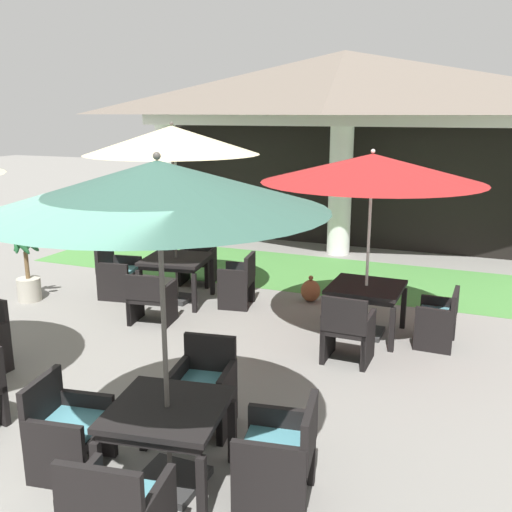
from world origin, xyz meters
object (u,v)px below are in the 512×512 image
patio_chair_near_foreground_north (198,261)px  terracotta_urn (311,291)px  patio_chair_near_foreground_south (151,298)px  patio_chair_mid_left_north (204,388)px  patio_table_far_back (366,292)px  patio_umbrella_mid_left (158,189)px  patio_chair_near_foreground_east (239,282)px  patio_chair_mid_left_west (67,429)px  patio_table_near_foreground (176,263)px  patio_umbrella_far_back (372,169)px  patio_chair_near_foreground_west (118,273)px  patio_chair_far_back_south (348,330)px  patio_chair_mid_left_east (280,455)px  patio_table_mid_left (168,417)px  patio_chair_far_back_east (439,318)px  potted_palm_left_edge (28,276)px  patio_umbrella_near_foreground (172,141)px

patio_chair_near_foreground_north → terracotta_urn: patio_chair_near_foreground_north is taller
patio_chair_near_foreground_north → patio_chair_near_foreground_south: (0.34, -2.11, -0.03)m
patio_chair_mid_left_north → patio_table_far_back: patio_chair_mid_left_north is taller
patio_umbrella_mid_left → patio_table_far_back: (0.82, 4.01, -1.90)m
patio_chair_near_foreground_east → patio_chair_mid_left_west: bearing=175.9°
patio_table_near_foreground → patio_umbrella_far_back: bearing=-5.1°
patio_chair_near_foreground_west → patio_chair_mid_left_north: patio_chair_near_foreground_west is taller
patio_chair_mid_left_west → patio_chair_mid_left_north: size_ratio=0.95×
patio_chair_near_foreground_west → patio_table_far_back: bearing=79.3°
terracotta_urn → patio_chair_far_back_south: bearing=-62.1°
patio_umbrella_far_back → patio_chair_mid_left_east: bearing=-88.3°
terracotta_urn → patio_chair_near_foreground_east: bearing=-147.0°
patio_chair_near_foreground_east → patio_table_mid_left: size_ratio=0.82×
patio_chair_near_foreground_south → patio_chair_far_back_east: same height
patio_chair_near_foreground_west → patio_chair_mid_left_west: size_ratio=1.07×
patio_umbrella_mid_left → patio_chair_far_back_south: size_ratio=3.08×
patio_table_near_foreground → patio_umbrella_far_back: 3.65m
potted_palm_left_edge → patio_chair_near_foreground_west: bearing=31.0°
patio_chair_near_foreground_west → patio_chair_mid_left_west: (2.53, -4.28, -0.03)m
patio_chair_near_foreground_east → terracotta_urn: bearing=-66.1°
patio_umbrella_far_back → patio_chair_near_foreground_north: bearing=158.4°
patio_chair_mid_left_east → patio_chair_mid_left_north: size_ratio=0.98×
patio_chair_near_foreground_west → patio_chair_far_back_east: (5.29, -0.13, -0.04)m
patio_chair_mid_left_west → patio_umbrella_mid_left: bearing=90.0°
patio_table_far_back → patio_umbrella_far_back: bearing=-110.6°
patio_chair_near_foreground_west → patio_chair_near_foreground_south: size_ratio=1.16×
patio_chair_far_back_east → terracotta_urn: size_ratio=1.77×
patio_chair_mid_left_east → patio_chair_far_back_south: bearing=-6.6°
potted_palm_left_edge → patio_umbrella_near_foreground: bearing=21.7°
patio_chair_near_foreground_west → patio_chair_mid_left_east: patio_chair_near_foreground_west is taller
patio_chair_mid_left_east → potted_palm_left_edge: (-5.66, 3.22, 0.02)m
patio_table_far_back → patio_chair_far_back_east: 1.03m
patio_chair_far_back_south → terracotta_urn: 2.42m
patio_table_far_back → patio_umbrella_near_foreground: bearing=174.9°
patio_chair_mid_left_east → patio_table_far_back: (-0.11, 3.86, 0.22)m
patio_chair_near_foreground_north → potted_palm_left_edge: bearing=33.6°
patio_umbrella_mid_left → potted_palm_left_edge: bearing=144.5°
patio_umbrella_far_back → potted_palm_left_edge: size_ratio=2.33×
patio_chair_mid_left_west → patio_umbrella_far_back: 4.93m
patio_chair_mid_left_north → patio_chair_far_back_south: (0.96, 2.07, 0.00)m
patio_chair_near_foreground_south → patio_chair_mid_left_west: bearing=-78.2°
patio_chair_mid_left_west → patio_chair_far_back_east: 4.98m
patio_umbrella_near_foreground → patio_chair_near_foreground_north: bearing=99.1°
patio_table_far_back → terracotta_urn: 1.66m
patio_chair_mid_left_west → patio_chair_near_foreground_north: bearing=-172.7°
patio_umbrella_near_foreground → patio_chair_near_foreground_west: size_ratio=3.21×
patio_chair_mid_left_west → terracotta_urn: bearing=164.1°
patio_table_mid_left → patio_umbrella_mid_left: size_ratio=0.38×
patio_table_mid_left → patio_table_far_back: bearing=78.4°
patio_umbrella_near_foreground → patio_table_far_back: size_ratio=2.91×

